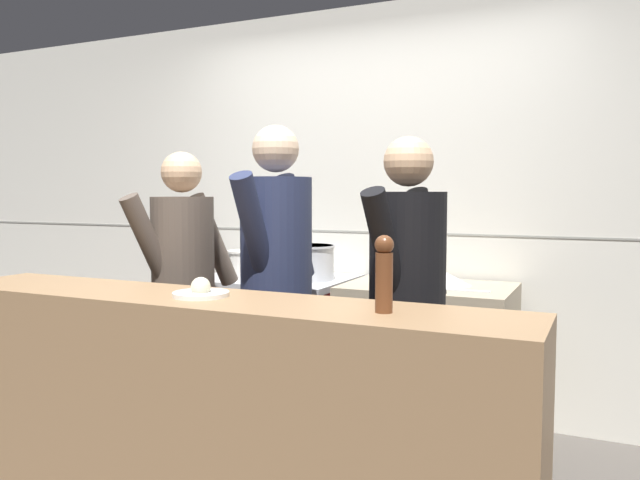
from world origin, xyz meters
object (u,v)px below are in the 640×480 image
(stock_pot, at_px, (247,262))
(mixing_bowl_steel, at_px, (446,279))
(sauce_pot, at_px, (309,261))
(chef_line, at_px, (407,304))
(oven_range, at_px, (276,345))
(pepper_mill, at_px, (384,272))
(plated_dish_main, at_px, (201,292))
(chef_head_cook, at_px, (183,288))
(chefs_knife, at_px, (448,289))
(chef_sous, at_px, (276,282))

(stock_pot, height_order, mixing_bowl_steel, stock_pot)
(sauce_pot, xyz_separation_m, chef_line, (0.87, -0.79, -0.07))
(oven_range, distance_m, pepper_mill, 2.02)
(sauce_pot, xyz_separation_m, pepper_mill, (0.98, -1.43, 0.15))
(plated_dish_main, distance_m, chef_head_cook, 0.92)
(stock_pot, distance_m, mixing_bowl_steel, 1.29)
(mixing_bowl_steel, xyz_separation_m, chef_line, (0.03, -0.85, -0.00))
(stock_pot, distance_m, chefs_knife, 1.35)
(stock_pot, height_order, chef_head_cook, chef_head_cook)
(chef_head_cook, distance_m, chef_line, 1.25)
(mixing_bowl_steel, distance_m, chef_sous, 1.04)
(mixing_bowl_steel, distance_m, chef_line, 0.85)
(chef_line, bearing_deg, chef_head_cook, -172.54)
(sauce_pot, xyz_separation_m, mixing_bowl_steel, (0.84, 0.06, -0.07))
(sauce_pot, height_order, chef_line, chef_line)
(chefs_knife, xyz_separation_m, plated_dish_main, (-0.67, -1.31, 0.13))
(mixing_bowl_steel, relative_size, chef_sous, 0.16)
(sauce_pot, height_order, mixing_bowl_steel, sauce_pot)
(pepper_mill, xyz_separation_m, chef_sous, (-0.80, 0.69, -0.17))
(pepper_mill, bearing_deg, chef_line, 100.12)
(stock_pot, bearing_deg, chefs_knife, -5.49)
(oven_range, xyz_separation_m, chefs_knife, (1.13, -0.13, 0.45))
(sauce_pot, distance_m, pepper_mill, 1.74)
(sauce_pot, relative_size, pepper_mill, 1.24)
(pepper_mill, relative_size, chef_head_cook, 0.16)
(oven_range, xyz_separation_m, plated_dish_main, (0.47, -1.44, 0.58))
(chef_line, bearing_deg, oven_range, 153.52)
(sauce_pot, height_order, chef_sous, chef_sous)
(stock_pot, relative_size, pepper_mill, 1.00)
(mixing_bowl_steel, relative_size, plated_dish_main, 1.25)
(chef_head_cook, bearing_deg, chef_sous, 20.20)
(plated_dish_main, relative_size, chef_line, 0.13)
(pepper_mill, xyz_separation_m, chef_line, (-0.11, 0.64, -0.22))
(chef_head_cook, bearing_deg, plated_dish_main, -28.61)
(chefs_knife, relative_size, chef_head_cook, 0.23)
(chefs_knife, height_order, chef_line, chef_line)
(mixing_bowl_steel, xyz_separation_m, chef_sous, (-0.65, -0.80, 0.05))
(oven_range, relative_size, chef_head_cook, 0.58)
(oven_range, bearing_deg, chefs_knife, -6.72)
(stock_pot, bearing_deg, mixing_bowl_steel, 2.29)
(plated_dish_main, bearing_deg, sauce_pot, 99.00)
(plated_dish_main, bearing_deg, chef_line, 44.68)
(oven_range, distance_m, plated_dish_main, 1.62)
(plated_dish_main, xyz_separation_m, pepper_mill, (0.76, -0.01, 0.12))
(chef_line, bearing_deg, pepper_mill, -70.34)
(mixing_bowl_steel, bearing_deg, chef_head_cook, -146.42)
(oven_range, distance_m, chef_sous, 1.02)
(mixing_bowl_steel, bearing_deg, chef_sous, -129.18)
(chefs_knife, xyz_separation_m, chef_sous, (-0.71, -0.62, 0.07))
(mixing_bowl_steel, bearing_deg, pepper_mill, -84.50)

